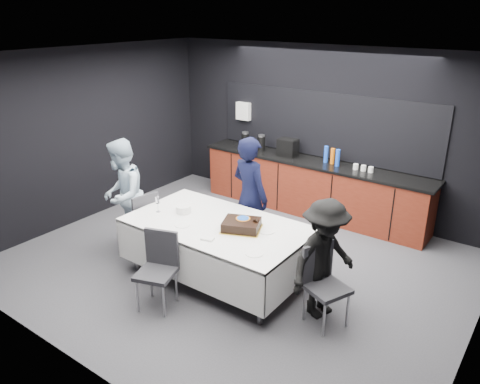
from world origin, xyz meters
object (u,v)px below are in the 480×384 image
object	(u,v)px
party_table	(217,233)
cake_assembly	(242,225)
chair_near	(159,264)
champagne_flute	(157,201)
chair_right	(323,279)
person_center	(250,196)
plate_stack	(183,209)
chair_left	(142,218)
person_right	(324,259)
person_left	(123,195)

from	to	relation	value
party_table	cake_assembly	world-z (taller)	cake_assembly
chair_near	champagne_flute	bearing A→B (deg)	134.51
chair_right	person_center	size ratio (longest dim) A/B	0.54
chair_near	person_center	bearing A→B (deg)	85.73
party_table	champagne_flute	world-z (taller)	champagne_flute
cake_assembly	champagne_flute	size ratio (longest dim) A/B	2.63
plate_stack	chair_left	bearing A→B (deg)	-172.70
person_center	person_right	bearing A→B (deg)	166.32
party_table	cake_assembly	size ratio (longest dim) A/B	3.93
chair_right	person_center	xyz separation A→B (m)	(-1.58, 0.86, 0.33)
chair_left	chair_right	bearing A→B (deg)	1.26
chair_near	person_left	bearing A→B (deg)	152.86
plate_stack	person_right	world-z (taller)	person_right
cake_assembly	chair_right	world-z (taller)	cake_assembly
chair_left	person_center	distance (m)	1.57
chair_left	person_center	world-z (taller)	person_center
person_left	person_right	distance (m)	3.11
person_left	chair_near	bearing A→B (deg)	28.72
party_table	chair_left	bearing A→B (deg)	-176.04
person_left	cake_assembly	bearing A→B (deg)	60.78
person_center	chair_near	bearing A→B (deg)	98.20
plate_stack	person_left	xyz separation A→B (m)	(-1.06, -0.13, -0.01)
champagne_flute	chair_near	distance (m)	1.05
person_center	person_left	distance (m)	1.84
plate_stack	chair_near	world-z (taller)	chair_near
chair_left	person_left	xyz separation A→B (m)	(-0.34, -0.04, 0.29)
chair_right	person_left	world-z (taller)	person_left
chair_left	party_table	bearing A→B (deg)	3.96
cake_assembly	champagne_flute	distance (m)	1.25
person_right	chair_right	bearing A→B (deg)	-136.94
cake_assembly	person_left	xyz separation A→B (m)	(-1.99, -0.17, -0.02)
champagne_flute	chair_right	xyz separation A→B (m)	(2.39, 0.15, -0.40)
cake_assembly	person_right	size ratio (longest dim) A/B	0.41
plate_stack	person_left	size ratio (longest dim) A/B	0.12
chair_right	person_right	xyz separation A→B (m)	(-0.05, 0.10, 0.18)
party_table	chair_left	xyz separation A→B (m)	(-1.30, -0.09, -0.11)
cake_assembly	chair_near	size ratio (longest dim) A/B	0.64
person_right	champagne_flute	bearing A→B (deg)	112.89
party_table	chair_right	world-z (taller)	chair_right
plate_stack	champagne_flute	bearing A→B (deg)	-148.67
chair_near	person_right	distance (m)	1.92
cake_assembly	chair_left	world-z (taller)	cake_assembly
chair_left	chair_near	bearing A→B (deg)	-35.18
champagne_flute	person_center	world-z (taller)	person_center
plate_stack	person_right	bearing A→B (deg)	2.08
champagne_flute	chair_near	size ratio (longest dim) A/B	0.24
chair_near	person_center	world-z (taller)	person_center
cake_assembly	person_right	world-z (taller)	person_right
chair_near	person_left	xyz separation A→B (m)	(-1.45, 0.74, 0.29)
cake_assembly	person_center	world-z (taller)	person_center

